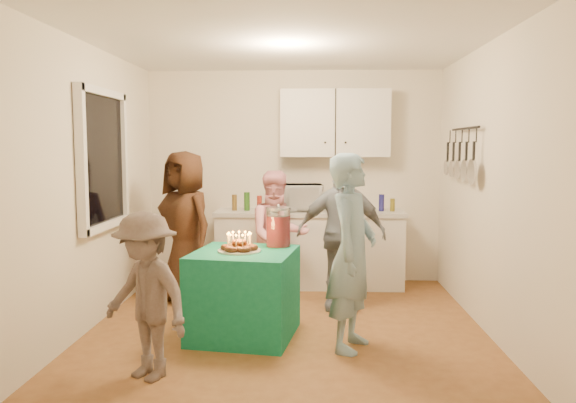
{
  "coord_description": "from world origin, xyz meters",
  "views": [
    {
      "loc": [
        0.23,
        -4.96,
        1.67
      ],
      "look_at": [
        0.0,
        0.35,
        1.15
      ],
      "focal_mm": 35.0,
      "sensor_mm": 36.0,
      "label": 1
    }
  ],
  "objects_px": {
    "woman_back_left": "(185,227)",
    "child_near_left": "(146,296)",
    "counter": "(309,250)",
    "man_birthday": "(352,252)",
    "woman_back_center": "(278,236)",
    "party_table": "(244,294)",
    "punch_jar": "(278,228)",
    "microwave": "(298,197)",
    "woman_back_right": "(341,234)"
  },
  "relations": [
    {
      "from": "microwave",
      "to": "man_birthday",
      "type": "relative_size",
      "value": 0.35
    },
    {
      "from": "child_near_left",
      "to": "microwave",
      "type": "bearing_deg",
      "value": 102.13
    },
    {
      "from": "party_table",
      "to": "woman_back_left",
      "type": "xyz_separation_m",
      "value": [
        -0.77,
        1.12,
        0.43
      ]
    },
    {
      "from": "microwave",
      "to": "punch_jar",
      "type": "xyz_separation_m",
      "value": [
        -0.14,
        -1.59,
        -0.14
      ]
    },
    {
      "from": "party_table",
      "to": "woman_back_right",
      "type": "height_order",
      "value": "woman_back_right"
    },
    {
      "from": "microwave",
      "to": "man_birthday",
      "type": "height_order",
      "value": "man_birthday"
    },
    {
      "from": "woman_back_left",
      "to": "woman_back_center",
      "type": "height_order",
      "value": "woman_back_left"
    },
    {
      "from": "counter",
      "to": "punch_jar",
      "type": "bearing_deg",
      "value": -99.96
    },
    {
      "from": "man_birthday",
      "to": "woman_back_left",
      "type": "relative_size",
      "value": 1.0
    },
    {
      "from": "woman_back_left",
      "to": "child_near_left",
      "type": "bearing_deg",
      "value": -45.96
    },
    {
      "from": "man_birthday",
      "to": "woman_back_right",
      "type": "xyz_separation_m",
      "value": [
        -0.03,
        1.17,
        -0.03
      ]
    },
    {
      "from": "microwave",
      "to": "counter",
      "type": "bearing_deg",
      "value": -5.08
    },
    {
      "from": "counter",
      "to": "child_near_left",
      "type": "relative_size",
      "value": 1.82
    },
    {
      "from": "microwave",
      "to": "man_birthday",
      "type": "distance_m",
      "value": 2.19
    },
    {
      "from": "woman_back_center",
      "to": "woman_back_right",
      "type": "relative_size",
      "value": 0.91
    },
    {
      "from": "counter",
      "to": "child_near_left",
      "type": "xyz_separation_m",
      "value": [
        -1.16,
        -2.78,
        0.18
      ]
    },
    {
      "from": "party_table",
      "to": "woman_back_left",
      "type": "distance_m",
      "value": 1.43
    },
    {
      "from": "punch_jar",
      "to": "woman_back_left",
      "type": "bearing_deg",
      "value": 141.08
    },
    {
      "from": "counter",
      "to": "woman_back_left",
      "type": "relative_size",
      "value": 1.35
    },
    {
      "from": "man_birthday",
      "to": "child_near_left",
      "type": "xyz_separation_m",
      "value": [
        -1.52,
        -0.67,
        -0.2
      ]
    },
    {
      "from": "punch_jar",
      "to": "child_near_left",
      "type": "bearing_deg",
      "value": -126.28
    },
    {
      "from": "woman_back_left",
      "to": "party_table",
      "type": "bearing_deg",
      "value": -16.44
    },
    {
      "from": "woman_back_right",
      "to": "child_near_left",
      "type": "relative_size",
      "value": 1.29
    },
    {
      "from": "woman_back_left",
      "to": "punch_jar",
      "type": "bearing_deg",
      "value": 0.11
    },
    {
      "from": "woman_back_center",
      "to": "child_near_left",
      "type": "bearing_deg",
      "value": -129.18
    },
    {
      "from": "party_table",
      "to": "man_birthday",
      "type": "relative_size",
      "value": 0.52
    },
    {
      "from": "party_table",
      "to": "man_birthday",
      "type": "distance_m",
      "value": 1.05
    },
    {
      "from": "counter",
      "to": "punch_jar",
      "type": "xyz_separation_m",
      "value": [
        -0.28,
        -1.59,
        0.5
      ]
    },
    {
      "from": "counter",
      "to": "punch_jar",
      "type": "distance_m",
      "value": 1.69
    },
    {
      "from": "microwave",
      "to": "child_near_left",
      "type": "xyz_separation_m",
      "value": [
        -1.02,
        -2.78,
        -0.46
      ]
    },
    {
      "from": "microwave",
      "to": "woman_back_left",
      "type": "height_order",
      "value": "woman_back_left"
    },
    {
      "from": "party_table",
      "to": "man_birthday",
      "type": "height_order",
      "value": "man_birthday"
    },
    {
      "from": "punch_jar",
      "to": "microwave",
      "type": "bearing_deg",
      "value": 84.97
    },
    {
      "from": "man_birthday",
      "to": "woman_back_right",
      "type": "bearing_deg",
      "value": 21.09
    },
    {
      "from": "punch_jar",
      "to": "man_birthday",
      "type": "distance_m",
      "value": 0.84
    },
    {
      "from": "counter",
      "to": "child_near_left",
      "type": "height_order",
      "value": "child_near_left"
    },
    {
      "from": "microwave",
      "to": "child_near_left",
      "type": "distance_m",
      "value": 3.0
    },
    {
      "from": "party_table",
      "to": "punch_jar",
      "type": "bearing_deg",
      "value": 43.06
    },
    {
      "from": "woman_back_right",
      "to": "woman_back_left",
      "type": "bearing_deg",
      "value": 175.97
    },
    {
      "from": "woman_back_right",
      "to": "party_table",
      "type": "bearing_deg",
      "value": -131.18
    },
    {
      "from": "party_table",
      "to": "woman_back_center",
      "type": "xyz_separation_m",
      "value": [
        0.23,
        1.17,
        0.33
      ]
    },
    {
      "from": "microwave",
      "to": "woman_back_center",
      "type": "height_order",
      "value": "woman_back_center"
    },
    {
      "from": "child_near_left",
      "to": "woman_back_center",
      "type": "bearing_deg",
      "value": 100.84
    },
    {
      "from": "man_birthday",
      "to": "woman_back_center",
      "type": "height_order",
      "value": "man_birthday"
    },
    {
      "from": "counter",
      "to": "woman_back_left",
      "type": "distance_m",
      "value": 1.57
    },
    {
      "from": "woman_back_right",
      "to": "child_near_left",
      "type": "bearing_deg",
      "value": -125.63
    },
    {
      "from": "counter",
      "to": "woman_back_right",
      "type": "xyz_separation_m",
      "value": [
        0.33,
        -0.94,
        0.35
      ]
    },
    {
      "from": "punch_jar",
      "to": "counter",
      "type": "bearing_deg",
      "value": 80.04
    },
    {
      "from": "party_table",
      "to": "punch_jar",
      "type": "relative_size",
      "value": 2.5
    },
    {
      "from": "woman_back_left",
      "to": "child_near_left",
      "type": "distance_m",
      "value": 2.07
    }
  ]
}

